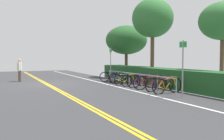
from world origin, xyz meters
The scene contains 21 objects.
ground_plane centered at (0.00, 0.00, -0.03)m, with size 30.67×10.46×0.05m, color #353538.
centre_line_yellow_inner centered at (0.00, -0.08, 0.00)m, with size 27.60×0.10×0.00m, color gold.
centre_line_yellow_outer centered at (0.00, 0.08, 0.00)m, with size 27.60×0.10×0.00m, color gold.
bike_lane_stripe_white centered at (0.00, 3.34, 0.00)m, with size 27.60×0.12×0.00m, color white.
bike_rack centered at (3.36, 4.41, 0.56)m, with size 7.17×0.05×0.74m.
bicycle_0 centered at (0.27, 4.40, 0.33)m, with size 0.69×1.70×0.71m.
bicycle_1 centered at (1.15, 4.47, 0.33)m, with size 0.65×1.70×0.72m.
bicycle_2 centered at (1.88, 4.37, 0.33)m, with size 0.46×1.68×0.70m.
bicycle_3 centered at (2.57, 4.26, 0.32)m, with size 0.46×1.73×0.68m.
bicycle_4 centered at (3.40, 4.34, 0.34)m, with size 0.46×1.70×0.73m.
bicycle_5 centered at (4.16, 4.37, 0.36)m, with size 0.63×1.68×0.78m.
bicycle_6 centered at (4.94, 4.34, 0.36)m, with size 0.61×1.77×0.77m.
bicycle_7 centered at (5.63, 4.47, 0.35)m, with size 0.46×1.81×0.74m.
bicycle_8 centered at (6.42, 4.30, 0.37)m, with size 0.46×1.78×0.79m.
pedestrian centered at (-2.31, -1.40, 0.89)m, with size 0.48×0.32×1.56m.
sign_post_near centered at (-0.60, 4.68, 1.40)m, with size 0.36×0.06×2.33m.
sign_post_far centered at (7.53, 4.22, 1.42)m, with size 0.36×0.08×2.38m.
hedge_backdrop centered at (4.86, 6.02, 0.51)m, with size 16.12×1.39×1.02m, color #1C4C21.
tree_near_left centered at (-2.62, 7.07, 3.10)m, with size 3.47×3.47×4.32m.
tree_mid centered at (1.43, 6.91, 4.32)m, with size 2.81×2.81×5.67m.
tree_far_right centered at (6.13, 8.14, 3.58)m, with size 2.51×2.51×4.61m.
Camera 1 is at (15.44, -2.77, 1.67)m, focal length 39.11 mm.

